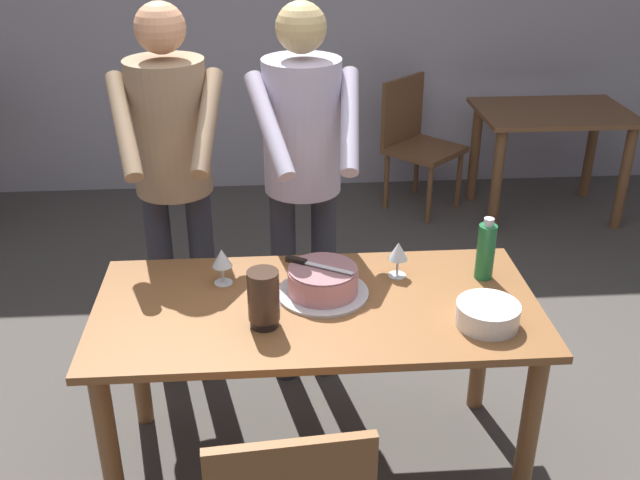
% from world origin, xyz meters
% --- Properties ---
extents(ground_plane, '(14.00, 14.00, 0.00)m').
position_xyz_m(ground_plane, '(0.00, 0.00, 0.00)').
color(ground_plane, '#4C4742').
extents(back_wall, '(10.00, 0.12, 2.70)m').
position_xyz_m(back_wall, '(0.00, 3.05, 1.35)').
color(back_wall, '#ADA8B2').
rests_on(back_wall, ground_plane).
extents(main_dining_table, '(1.61, 0.77, 0.75)m').
position_xyz_m(main_dining_table, '(0.00, 0.00, 0.63)').
color(main_dining_table, brown).
rests_on(main_dining_table, ground_plane).
extents(cake_on_platter, '(0.34, 0.34, 0.11)m').
position_xyz_m(cake_on_platter, '(0.03, 0.07, 0.80)').
color(cake_on_platter, silver).
rests_on(cake_on_platter, main_dining_table).
extents(cake_knife, '(0.24, 0.15, 0.02)m').
position_xyz_m(cake_knife, '(-0.04, 0.10, 0.87)').
color(cake_knife, silver).
rests_on(cake_knife, cake_on_platter).
extents(plate_stack, '(0.22, 0.22, 0.08)m').
position_xyz_m(plate_stack, '(0.58, -0.18, 0.79)').
color(plate_stack, white).
rests_on(plate_stack, main_dining_table).
extents(wine_glass_near, '(0.08, 0.08, 0.14)m').
position_xyz_m(wine_glass_near, '(-0.34, 0.18, 0.85)').
color(wine_glass_near, silver).
rests_on(wine_glass_near, main_dining_table).
extents(wine_glass_far, '(0.08, 0.08, 0.14)m').
position_xyz_m(wine_glass_far, '(0.32, 0.19, 0.85)').
color(wine_glass_far, silver).
rests_on(wine_glass_far, main_dining_table).
extents(water_bottle, '(0.07, 0.07, 0.25)m').
position_xyz_m(water_bottle, '(0.65, 0.15, 0.86)').
color(water_bottle, '#1E6B38').
rests_on(water_bottle, main_dining_table).
extents(hurricane_lamp, '(0.11, 0.11, 0.21)m').
position_xyz_m(hurricane_lamp, '(-0.19, -0.13, 0.86)').
color(hurricane_lamp, black).
rests_on(hurricane_lamp, main_dining_table).
extents(person_cutting_cake, '(0.46, 0.57, 1.72)m').
position_xyz_m(person_cutting_cake, '(-0.02, 0.60, 1.08)').
color(person_cutting_cake, '#2D2D38').
rests_on(person_cutting_cake, ground_plane).
extents(person_standing_beside, '(0.47, 0.56, 1.72)m').
position_xyz_m(person_standing_beside, '(-0.56, 0.63, 1.08)').
color(person_standing_beside, '#2D2D38').
rests_on(person_standing_beside, ground_plane).
extents(background_table, '(1.00, 0.70, 0.74)m').
position_xyz_m(background_table, '(1.73, 2.35, 0.58)').
color(background_table, brown).
rests_on(background_table, ground_plane).
extents(background_chair_0, '(0.62, 0.62, 0.90)m').
position_xyz_m(background_chair_0, '(0.86, 2.55, 0.49)').
color(background_chair_0, brown).
rests_on(background_chair_0, ground_plane).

